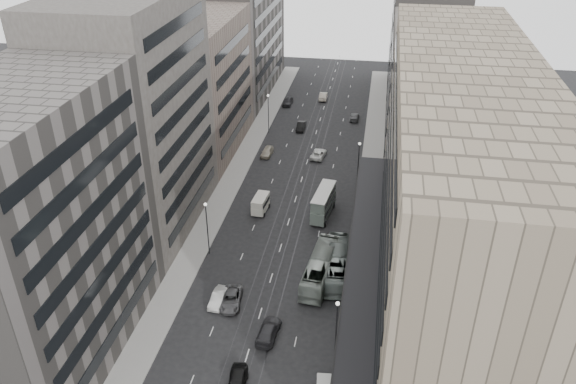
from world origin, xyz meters
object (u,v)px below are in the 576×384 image
Objects in this scene: sedan_2 at (231,299)px; sedan_0 at (237,382)px; sedan_1 at (219,298)px; bus_far at (320,267)px; double_decker at (323,202)px; panel_van at (261,203)px; bus_near at (337,264)px.

sedan_0 is at bearing -79.60° from sedan_2.
sedan_0 reaches higher than sedan_1.
bus_far is 1.51× the size of double_decker.
sedan_2 is (-8.94, -22.59, -1.61)m from double_decker.
double_decker is 9.94m from panel_van.
panel_van is at bearing 91.86° from sedan_0.
bus_far is at bearing 26.91° from sedan_2.
bus_far reaches higher than bus_near.
sedan_0 is 13.36m from sedan_2.
sedan_2 is at bearing 40.04° from bus_far.
sedan_0 is at bearing -77.48° from panel_van.
bus_far is 2.78× the size of panel_van.
bus_far is (-2.07, -1.14, 0.07)m from bus_near.
double_decker is 1.84× the size of panel_van.
sedan_0 reaches higher than sedan_2.
double_decker is 35.73m from sedan_0.
double_decker reaches higher than bus_far.
double_decker is at bearing 61.58° from sedan_2.
bus_near is 2.66× the size of sedan_1.
bus_near is 2.66× the size of panel_van.
bus_near is at bearing 26.13° from sedan_2.
bus_far is at bearing 25.77° from bus_near.
double_decker is 24.35m from sedan_2.
double_decker reaches higher than panel_van.
sedan_0 is 0.93× the size of sedan_2.
bus_near is at bearing -41.86° from panel_van.
bus_near is 2.25× the size of sedan_2.
sedan_2 is at bearing 101.08° from sedan_0.
sedan_2 is (-3.96, 12.76, -0.10)m from sedan_0.
bus_near is 19.38m from panel_van.
sedan_0 is (-8.47, -20.82, -0.81)m from bus_near.
bus_near reaches higher than panel_van.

